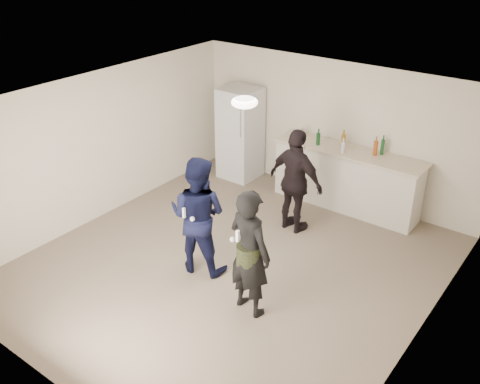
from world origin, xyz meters
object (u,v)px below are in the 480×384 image
Objects in this scene: fridge at (240,133)px; spectator at (296,182)px; woman at (250,253)px; shaker at (303,132)px; man at (198,215)px; counter at (346,180)px.

spectator is at bearing -30.23° from fridge.
shaker is at bearing -60.85° from woman.
shaker is 3.09m from man.
spectator is (1.97, -1.14, -0.02)m from fridge.
spectator is at bearing -65.22° from woman.
man is 1.01× the size of woman.
woman is at bearing 114.67° from spectator.
shaker reaches higher than counter.
fridge reaches higher than spectator.
fridge reaches higher than shaker.
spectator is at bearing -62.85° from shaker.
man is at bearing -105.73° from counter.
woman is 1.00× the size of spectator.
spectator is (0.53, 1.77, -0.01)m from man.
woman is 2.19m from spectator.
shaker is 0.10× the size of man.
woman is at bearing 149.19° from man.
counter is 1.47× the size of man.
fridge is 2.27m from spectator.
counter is 15.29× the size of shaker.
shaker is at bearing -54.39° from spectator.
man is (0.13, -3.07, -0.29)m from shaker.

